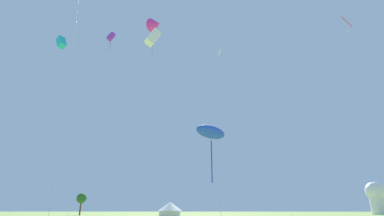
{
  "coord_description": "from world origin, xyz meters",
  "views": [
    {
      "loc": [
        0.85,
        -2.25,
        1.93
      ],
      "look_at": [
        0.0,
        32.0,
        14.31
      ],
      "focal_mm": 26.1,
      "sensor_mm": 36.0,
      "label": 1
    }
  ],
  "objects_px": {
    "kite_magenta_delta": "(155,25)",
    "observatory_dome": "(376,196)",
    "kite_white_box": "(153,38)",
    "kite_red_diamond": "(346,22)",
    "kite_cyan_box": "(61,42)",
    "kite_blue_parafoil": "(211,132)",
    "tree_distant_left": "(82,198)",
    "kite_purple_box": "(111,37)",
    "kite_white_diamond": "(220,56)",
    "festival_tent_right": "(170,209)"
  },
  "relations": [
    {
      "from": "kite_magenta_delta",
      "to": "observatory_dome",
      "type": "height_order",
      "value": "kite_magenta_delta"
    },
    {
      "from": "kite_white_box",
      "to": "kite_magenta_delta",
      "type": "height_order",
      "value": "kite_magenta_delta"
    },
    {
      "from": "kite_red_diamond",
      "to": "observatory_dome",
      "type": "bearing_deg",
      "value": 59.96
    },
    {
      "from": "kite_cyan_box",
      "to": "kite_blue_parafoil",
      "type": "xyz_separation_m",
      "value": [
        25.91,
        -18.52,
        -21.92
      ]
    },
    {
      "from": "tree_distant_left",
      "to": "kite_red_diamond",
      "type": "bearing_deg",
      "value": -37.99
    },
    {
      "from": "observatory_dome",
      "to": "kite_purple_box",
      "type": "bearing_deg",
      "value": -138.53
    },
    {
      "from": "observatory_dome",
      "to": "kite_blue_parafoil",
      "type": "bearing_deg",
      "value": -127.59
    },
    {
      "from": "kite_cyan_box",
      "to": "tree_distant_left",
      "type": "distance_m",
      "value": 52.5
    },
    {
      "from": "kite_cyan_box",
      "to": "observatory_dome",
      "type": "distance_m",
      "value": 107.3
    },
    {
      "from": "kite_red_diamond",
      "to": "kite_magenta_delta",
      "type": "distance_m",
      "value": 32.35
    },
    {
      "from": "kite_white_diamond",
      "to": "festival_tent_right",
      "type": "relative_size",
      "value": 7.5
    },
    {
      "from": "kite_magenta_delta",
      "to": "kite_blue_parafoil",
      "type": "xyz_separation_m",
      "value": [
        8.29,
        -15.1,
        -22.92
      ]
    },
    {
      "from": "kite_magenta_delta",
      "to": "observatory_dome",
      "type": "bearing_deg",
      "value": 42.62
    },
    {
      "from": "kite_purple_box",
      "to": "tree_distant_left",
      "type": "height_order",
      "value": "kite_purple_box"
    },
    {
      "from": "kite_purple_box",
      "to": "kite_cyan_box",
      "type": "bearing_deg",
      "value": 150.42
    },
    {
      "from": "kite_red_diamond",
      "to": "kite_purple_box",
      "type": "relative_size",
      "value": 1.21
    },
    {
      "from": "kite_white_diamond",
      "to": "tree_distant_left",
      "type": "distance_m",
      "value": 59.25
    },
    {
      "from": "festival_tent_right",
      "to": "kite_white_diamond",
      "type": "bearing_deg",
      "value": -20.71
    },
    {
      "from": "kite_red_diamond",
      "to": "kite_magenta_delta",
      "type": "relative_size",
      "value": 1.02
    },
    {
      "from": "kite_white_diamond",
      "to": "kite_blue_parafoil",
      "type": "relative_size",
      "value": 4.11
    },
    {
      "from": "kite_white_diamond",
      "to": "kite_cyan_box",
      "type": "xyz_separation_m",
      "value": [
        -29.83,
        -13.97,
        -4.93
      ]
    },
    {
      "from": "kite_magenta_delta",
      "to": "kite_purple_box",
      "type": "height_order",
      "value": "kite_magenta_delta"
    },
    {
      "from": "festival_tent_right",
      "to": "kite_purple_box",
      "type": "bearing_deg",
      "value": -106.77
    },
    {
      "from": "kite_magenta_delta",
      "to": "tree_distant_left",
      "type": "bearing_deg",
      "value": 120.54
    },
    {
      "from": "kite_purple_box",
      "to": "kite_blue_parafoil",
      "type": "distance_m",
      "value": 26.39
    },
    {
      "from": "kite_magenta_delta",
      "to": "festival_tent_right",
      "type": "relative_size",
      "value": 6.56
    },
    {
      "from": "kite_blue_parafoil",
      "to": "kite_purple_box",
      "type": "bearing_deg",
      "value": 140.31
    },
    {
      "from": "kite_white_diamond",
      "to": "festival_tent_right",
      "type": "distance_m",
      "value": 35.46
    },
    {
      "from": "kite_magenta_delta",
      "to": "observatory_dome",
      "type": "xyz_separation_m",
      "value": [
        68.33,
        62.89,
        -25.28
      ]
    },
    {
      "from": "festival_tent_right",
      "to": "kite_blue_parafoil",
      "type": "bearing_deg",
      "value": -78.99
    },
    {
      "from": "kite_red_diamond",
      "to": "tree_distant_left",
      "type": "relative_size",
      "value": 5.26
    },
    {
      "from": "kite_cyan_box",
      "to": "kite_blue_parafoil",
      "type": "bearing_deg",
      "value": -35.56
    },
    {
      "from": "observatory_dome",
      "to": "kite_white_diamond",
      "type": "bearing_deg",
      "value": -140.97
    },
    {
      "from": "kite_blue_parafoil",
      "to": "kite_magenta_delta",
      "type": "bearing_deg",
      "value": 118.78
    },
    {
      "from": "kite_white_diamond",
      "to": "kite_magenta_delta",
      "type": "bearing_deg",
      "value": -125.07
    },
    {
      "from": "kite_white_diamond",
      "to": "festival_tent_right",
      "type": "height_order",
      "value": "kite_white_diamond"
    },
    {
      "from": "observatory_dome",
      "to": "kite_magenta_delta",
      "type": "bearing_deg",
      "value": -137.38
    },
    {
      "from": "kite_white_box",
      "to": "kite_blue_parafoil",
      "type": "height_order",
      "value": "kite_white_box"
    },
    {
      "from": "kite_white_box",
      "to": "festival_tent_right",
      "type": "height_order",
      "value": "kite_white_box"
    },
    {
      "from": "festival_tent_right",
      "to": "kite_cyan_box",
      "type": "bearing_deg",
      "value": -135.97
    },
    {
      "from": "tree_distant_left",
      "to": "kite_white_box",
      "type": "bearing_deg",
      "value": -61.0
    },
    {
      "from": "kite_blue_parafoil",
      "to": "festival_tent_right",
      "type": "distance_m",
      "value": 37.93
    },
    {
      "from": "kite_white_box",
      "to": "kite_magenta_delta",
      "type": "relative_size",
      "value": 0.84
    },
    {
      "from": "kite_red_diamond",
      "to": "tree_distant_left",
      "type": "distance_m",
      "value": 81.56
    },
    {
      "from": "kite_cyan_box",
      "to": "observatory_dome",
      "type": "height_order",
      "value": "kite_cyan_box"
    },
    {
      "from": "tree_distant_left",
      "to": "kite_white_diamond",
      "type": "bearing_deg",
      "value": -37.08
    },
    {
      "from": "kite_purple_box",
      "to": "observatory_dome",
      "type": "bearing_deg",
      "value": 41.47
    },
    {
      "from": "kite_red_diamond",
      "to": "kite_blue_parafoil",
      "type": "distance_m",
      "value": 37.01
    },
    {
      "from": "kite_red_diamond",
      "to": "festival_tent_right",
      "type": "height_order",
      "value": "kite_red_diamond"
    },
    {
      "from": "kite_purple_box",
      "to": "festival_tent_right",
      "type": "relative_size",
      "value": 5.56
    }
  ]
}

